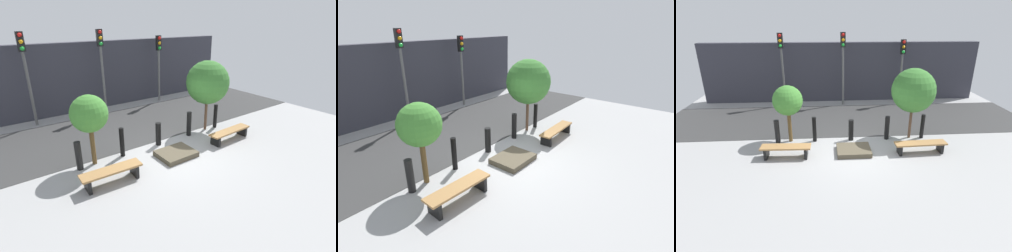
% 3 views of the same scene
% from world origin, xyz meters
% --- Properties ---
extents(ground_plane, '(18.00, 18.00, 0.00)m').
position_xyz_m(ground_plane, '(0.00, 0.00, 0.00)').
color(ground_plane, '#9B9B9B').
extents(road_strip, '(18.00, 4.33, 0.01)m').
position_xyz_m(road_strip, '(0.00, 3.51, 0.01)').
color(road_strip, '#353535').
rests_on(road_strip, ground).
extents(building_facade, '(16.20, 0.50, 3.43)m').
position_xyz_m(building_facade, '(0.00, 6.92, 1.72)').
color(building_facade, '#33333D').
rests_on(building_facade, ground).
extents(bench_left, '(1.82, 0.53, 0.46)m').
position_xyz_m(bench_left, '(-2.50, -0.21, 0.33)').
color(bench_left, black).
rests_on(bench_left, ground).
extents(bench_right, '(1.97, 0.50, 0.43)m').
position_xyz_m(bench_right, '(2.50, -0.21, 0.32)').
color(bench_right, black).
rests_on(bench_right, ground).
extents(planter_bed, '(1.27, 1.03, 0.18)m').
position_xyz_m(planter_bed, '(0.00, -0.01, 0.09)').
color(planter_bed, brown).
rests_on(planter_bed, ground).
extents(tree_behind_left_bench, '(1.19, 1.19, 2.35)m').
position_xyz_m(tree_behind_left_bench, '(-2.50, 1.17, 1.73)').
color(tree_behind_left_bench, brown).
rests_on(tree_behind_left_bench, ground).
extents(tree_behind_right_bench, '(1.77, 1.77, 2.94)m').
position_xyz_m(tree_behind_right_bench, '(2.50, 1.17, 2.06)').
color(tree_behind_right_bench, brown).
rests_on(tree_behind_right_bench, ground).
extents(bollard_far_left, '(0.20, 0.20, 0.96)m').
position_xyz_m(bollard_far_left, '(-3.01, 1.10, 0.48)').
color(bollard_far_left, black).
rests_on(bollard_far_left, ground).
extents(bollard_left, '(0.16, 0.16, 1.05)m').
position_xyz_m(bollard_left, '(-1.51, 1.10, 0.52)').
color(bollard_left, black).
rests_on(bollard_left, ground).
extents(bollard_center, '(0.21, 0.21, 0.89)m').
position_xyz_m(bollard_center, '(0.00, 1.10, 0.44)').
color(bollard_center, black).
rests_on(bollard_center, ground).
extents(bollard_right, '(0.20, 0.20, 1.00)m').
position_xyz_m(bollard_right, '(1.51, 1.10, 0.50)').
color(bollard_right, black).
rests_on(bollard_right, ground).
extents(bollard_far_right, '(0.17, 0.17, 1.04)m').
position_xyz_m(bollard_far_right, '(3.01, 1.10, 0.52)').
color(bollard_far_right, black).
rests_on(bollard_far_right, ground).
extents(traffic_light_mid_west, '(0.28, 0.27, 4.03)m').
position_xyz_m(traffic_light_mid_west, '(0.00, 5.96, 2.77)').
color(traffic_light_mid_west, '#5C5C5C').
rests_on(traffic_light_mid_west, ground).
extents(traffic_light_mid_east, '(0.28, 0.27, 3.64)m').
position_xyz_m(traffic_light_mid_east, '(3.34, 5.96, 2.52)').
color(traffic_light_mid_east, '#5C5C5C').
rests_on(traffic_light_mid_east, ground).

